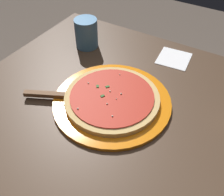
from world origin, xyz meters
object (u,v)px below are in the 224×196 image
cup_tall_drink (86,33)px  pizza (112,98)px  napkin_folded_right (174,58)px  serving_plate (112,101)px  pizza_server (57,96)px

cup_tall_drink → pizza: bearing=48.0°
pizza → cup_tall_drink: bearing=-132.0°
pizza → napkin_folded_right: size_ratio=2.42×
cup_tall_drink → serving_plate: bearing=48.0°
pizza → napkin_folded_right: pizza is taller
serving_plate → cup_tall_drink: cup_tall_drink is taller
serving_plate → napkin_folded_right: bearing=166.0°
serving_plate → pizza_server: 0.17m
pizza_server → cup_tall_drink: 0.32m
serving_plate → napkin_folded_right: (-0.32, 0.08, -0.00)m
napkin_folded_right → cup_tall_drink: bearing=-73.9°
pizza_server → napkin_folded_right: size_ratio=1.81×
pizza → cup_tall_drink: cup_tall_drink is taller
cup_tall_drink → napkin_folded_right: (-0.09, 0.33, -0.06)m
serving_plate → pizza: size_ratio=1.25×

